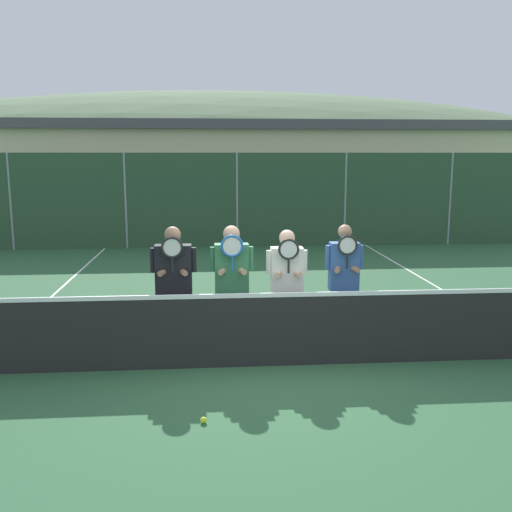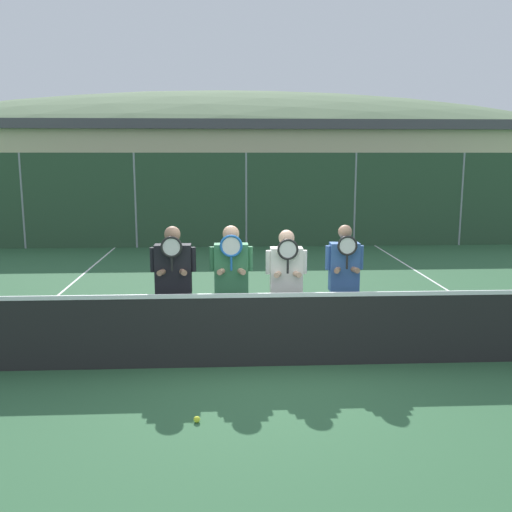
{
  "view_description": "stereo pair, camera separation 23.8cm",
  "coord_description": "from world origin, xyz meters",
  "views": [
    {
      "loc": [
        -0.82,
        -7.16,
        2.77
      ],
      "look_at": [
        -0.17,
        0.79,
        1.35
      ],
      "focal_mm": 40.0,
      "sensor_mm": 36.0,
      "label": 1
    },
    {
      "loc": [
        -0.58,
        -7.17,
        2.77
      ],
      "look_at": [
        -0.17,
        0.79,
        1.35
      ],
      "focal_mm": 40.0,
      "sensor_mm": 36.0,
      "label": 2
    }
  ],
  "objects": [
    {
      "name": "tennis_ball_on_court",
      "position": [
        -0.92,
        -1.57,
        0.03
      ],
      "size": [
        0.07,
        0.07,
        0.07
      ],
      "color": "#CCDB33",
      "rests_on": "ground_plane"
    },
    {
      "name": "fence_back",
      "position": [
        0.0,
        9.95,
        1.41
      ],
      "size": [
        19.86,
        0.06,
        2.82
      ],
      "color": "gray",
      "rests_on": "ground_plane"
    },
    {
      "name": "car_left_of_center",
      "position": [
        0.49,
        11.94,
        0.89
      ],
      "size": [
        4.47,
        2.06,
        1.73
      ],
      "color": "slate",
      "rests_on": "ground_plane"
    },
    {
      "name": "court_line_right_sideline",
      "position": [
        3.96,
        3.0,
        0.0
      ],
      "size": [
        0.05,
        16.0,
        0.01
      ],
      "primitive_type": "cube",
      "color": "white",
      "rests_on": "ground_plane"
    },
    {
      "name": "car_far_left",
      "position": [
        -4.88,
        12.04,
        0.92
      ],
      "size": [
        4.55,
        1.94,
        1.81
      ],
      "color": "#285638",
      "rests_on": "ground_plane"
    },
    {
      "name": "ground_plane",
      "position": [
        0.0,
        0.0,
        0.0
      ],
      "size": [
        120.0,
        120.0,
        0.0
      ],
      "primitive_type": "plane",
      "color": "#2D5B38"
    },
    {
      "name": "player_center_right",
      "position": [
        0.23,
        0.53,
        1.04
      ],
      "size": [
        0.58,
        0.34,
        1.75
      ],
      "color": "white",
      "rests_on": "ground_plane"
    },
    {
      "name": "player_leftmost",
      "position": [
        -1.33,
        0.57,
        1.09
      ],
      "size": [
        0.63,
        0.34,
        1.81
      ],
      "color": "white",
      "rests_on": "ground_plane"
    },
    {
      "name": "clubhouse_building",
      "position": [
        -0.07,
        16.69,
        2.04
      ],
      "size": [
        22.21,
        5.5,
        4.05
      ],
      "color": "beige",
      "rests_on": "ground_plane"
    },
    {
      "name": "player_rightmost",
      "position": [
        1.06,
        0.61,
        1.05
      ],
      "size": [
        0.54,
        0.34,
        1.8
      ],
      "color": "#232838",
      "rests_on": "ground_plane"
    },
    {
      "name": "hill_distant",
      "position": [
        0.0,
        56.28,
        0.0
      ],
      "size": [
        94.05,
        52.25,
        18.29
      ],
      "color": "#5B7551",
      "rests_on": "ground_plane"
    },
    {
      "name": "player_center_left",
      "position": [
        -0.53,
        0.57,
        1.09
      ],
      "size": [
        0.6,
        0.34,
        1.81
      ],
      "color": "#56565B",
      "rests_on": "ground_plane"
    },
    {
      "name": "court_line_left_sideline",
      "position": [
        -3.96,
        3.0,
        0.0
      ],
      "size": [
        0.05,
        16.0,
        0.01
      ],
      "primitive_type": "cube",
      "color": "white",
      "rests_on": "ground_plane"
    },
    {
      "name": "tennis_net",
      "position": [
        0.0,
        0.0,
        0.51
      ],
      "size": [
        10.66,
        0.09,
        1.1
      ],
      "color": "gray",
      "rests_on": "ground_plane"
    },
    {
      "name": "car_center",
      "position": [
        5.61,
        12.3,
        0.91
      ],
      "size": [
        4.04,
        2.05,
        1.78
      ],
      "color": "#285638",
      "rests_on": "ground_plane"
    }
  ]
}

